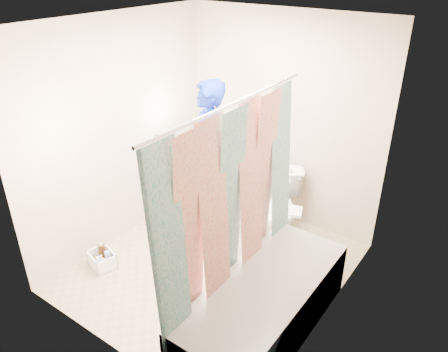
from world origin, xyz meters
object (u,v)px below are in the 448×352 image
Objects in this scene: bathtub at (264,306)px; cleaning_caddy at (102,261)px; plumber at (208,157)px; toilet at (281,209)px.

cleaning_caddy is at bearing -172.46° from bathtub.
bathtub reaches higher than cleaning_caddy.
cleaning_caddy is at bearing -55.10° from plumber.
plumber reaches higher than bathtub.
bathtub is 5.38× the size of cleaning_caddy.
plumber is (-0.82, -0.24, 0.49)m from toilet.
toilet is (-0.55, 1.27, 0.11)m from bathtub.
plumber is (-1.37, 1.03, 0.60)m from bathtub.
toilet is at bearing 113.39° from bathtub.
bathtub is 1.39m from toilet.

